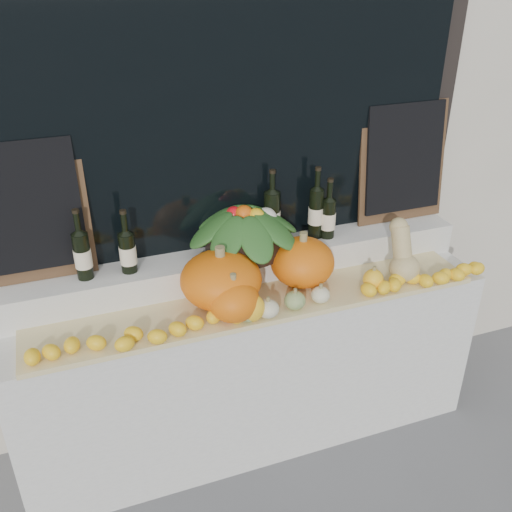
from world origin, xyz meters
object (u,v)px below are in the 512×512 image
pumpkin_left (221,280)px  produce_bowl (244,228)px  pumpkin_right (302,262)px  butternut_squash (403,255)px  wine_bottle_tall (272,216)px

pumpkin_left → produce_bowl: (0.18, 0.21, 0.13)m
pumpkin_right → produce_bowl: (-0.23, 0.17, 0.14)m
pumpkin_right → butternut_squash: butternut_squash is taller
pumpkin_left → butternut_squash: 0.90m
pumpkin_left → pumpkin_right: 0.42m
butternut_squash → wine_bottle_tall: wine_bottle_tall is taller
pumpkin_right → butternut_squash: 0.49m
butternut_squash → wine_bottle_tall: bearing=148.4°
pumpkin_right → butternut_squash: (0.48, -0.12, 0.01)m
butternut_squash → wine_bottle_tall: (-0.55, 0.34, 0.15)m
pumpkin_left → pumpkin_right: size_ratio=1.20×
pumpkin_left → wine_bottle_tall: wine_bottle_tall is taller
butternut_squash → pumpkin_left: bearing=174.9°
butternut_squash → wine_bottle_tall: size_ratio=0.78×
pumpkin_left → pumpkin_right: pumpkin_left is taller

